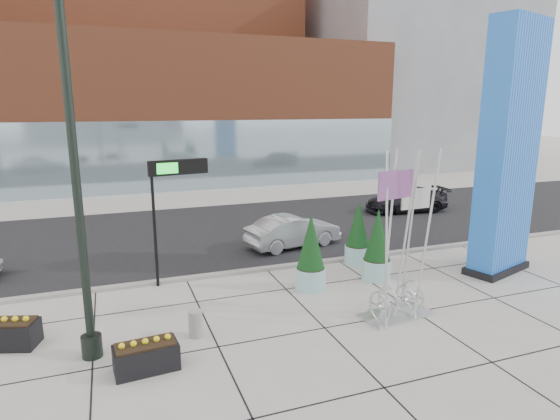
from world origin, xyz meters
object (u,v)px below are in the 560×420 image
object	(u,v)px
blue_pylon	(508,155)
concrete_bollard	(195,324)
lamp_post	(79,211)
car_silver_mid	(293,231)
public_art_sculpture	(399,274)
overhead_street_sign	(174,179)

from	to	relation	value
blue_pylon	concrete_bollard	world-z (taller)	blue_pylon
lamp_post	car_silver_mid	bearing A→B (deg)	40.30
blue_pylon	public_art_sculpture	xyz separation A→B (m)	(-5.67, -1.97, -3.04)
lamp_post	car_silver_mid	world-z (taller)	lamp_post
car_silver_mid	overhead_street_sign	bearing A→B (deg)	104.86
blue_pylon	concrete_bollard	distance (m)	12.16
overhead_street_sign	car_silver_mid	xyz separation A→B (m)	(5.30, 2.63, -2.98)
car_silver_mid	lamp_post	bearing A→B (deg)	118.80
lamp_post	public_art_sculpture	size ratio (longest dim) A/B	1.83
lamp_post	concrete_bollard	xyz separation A→B (m)	(2.57, 0.16, -3.29)
blue_pylon	overhead_street_sign	xyz separation A→B (m)	(-11.27, 2.83, -0.65)
lamp_post	public_art_sculpture	distance (m)	8.68
lamp_post	concrete_bollard	bearing A→B (deg)	3.47
blue_pylon	lamp_post	distance (m)	14.08
blue_pylon	car_silver_mid	xyz separation A→B (m)	(-5.97, 5.46, -3.63)
lamp_post	public_art_sculpture	bearing A→B (deg)	-4.25
public_art_sculpture	overhead_street_sign	size ratio (longest dim) A/B	1.14
blue_pylon	public_art_sculpture	size ratio (longest dim) A/B	1.83
lamp_post	overhead_street_sign	world-z (taller)	lamp_post
overhead_street_sign	car_silver_mid	world-z (taller)	overhead_street_sign
overhead_street_sign	car_silver_mid	bearing A→B (deg)	16.93
blue_pylon	car_silver_mid	world-z (taller)	blue_pylon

